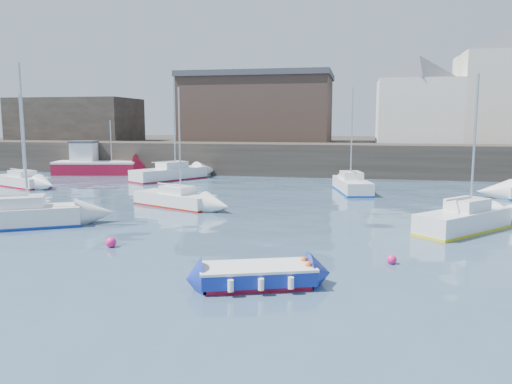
% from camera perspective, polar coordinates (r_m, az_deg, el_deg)
% --- Properties ---
extents(water, '(220.00, 220.00, 0.00)m').
position_cam_1_polar(water, '(14.64, -9.55, -12.35)').
color(water, '#2D4760').
rests_on(water, ground).
extents(quay_wall, '(90.00, 5.00, 3.00)m').
position_cam_1_polar(quay_wall, '(48.18, 5.42, 3.75)').
color(quay_wall, '#28231E').
rests_on(quay_wall, ground).
extents(land_strip, '(90.00, 32.00, 2.80)m').
position_cam_1_polar(land_strip, '(66.08, 7.07, 4.79)').
color(land_strip, '#28231E').
rests_on(land_strip, ground).
extents(bldg_east_a, '(13.36, 13.36, 11.80)m').
position_cam_1_polar(bldg_east_a, '(56.93, 27.18, 10.93)').
color(bldg_east_a, beige).
rests_on(bldg_east_a, land_strip).
extents(bldg_east_d, '(11.14, 11.14, 8.95)m').
position_cam_1_polar(bldg_east_d, '(54.67, 17.98, 10.06)').
color(bldg_east_d, white).
rests_on(bldg_east_d, land_strip).
extents(warehouse, '(16.40, 10.40, 7.60)m').
position_cam_1_polar(warehouse, '(56.88, 0.25, 9.60)').
color(warehouse, '#3D2D26').
rests_on(warehouse, land_strip).
extents(bldg_west, '(14.00, 8.00, 5.00)m').
position_cam_1_polar(bldg_west, '(63.96, -19.85, 7.77)').
color(bldg_west, '#353028').
rests_on(bldg_west, land_strip).
extents(blue_dinghy, '(3.85, 2.62, 0.68)m').
position_cam_1_polar(blue_dinghy, '(15.64, 0.12, -9.44)').
color(blue_dinghy, maroon).
rests_on(blue_dinghy, ground).
extents(fishing_boat, '(8.28, 4.44, 5.20)m').
position_cam_1_polar(fishing_boat, '(50.97, -18.03, 3.07)').
color(fishing_boat, maroon).
rests_on(fishing_boat, ground).
extents(sailboat_a, '(6.16, 4.64, 7.80)m').
position_cam_1_polar(sailboat_a, '(26.74, -25.73, -2.50)').
color(sailboat_a, white).
rests_on(sailboat_a, ground).
extents(sailboat_b, '(5.70, 3.93, 7.05)m').
position_cam_1_polar(sailboat_b, '(30.43, -9.26, -0.78)').
color(sailboat_b, white).
rests_on(sailboat_b, ground).
extents(sailboat_c, '(5.00, 5.24, 7.23)m').
position_cam_1_polar(sailboat_c, '(25.15, 22.65, -2.94)').
color(sailboat_c, white).
rests_on(sailboat_c, ground).
extents(sailboat_e, '(5.85, 3.95, 7.22)m').
position_cam_1_polar(sailboat_e, '(43.38, -25.27, 1.18)').
color(sailboat_e, white).
rests_on(sailboat_e, ground).
extents(sailboat_f, '(3.09, 6.05, 7.53)m').
position_cam_1_polar(sailboat_f, '(36.89, 10.91, 0.82)').
color(sailboat_f, white).
rests_on(sailboat_f, ground).
extents(sailboat_h, '(5.55, 7.04, 8.91)m').
position_cam_1_polar(sailboat_h, '(44.36, -9.85, 2.11)').
color(sailboat_h, white).
rests_on(sailboat_h, ground).
extents(buoy_near, '(0.43, 0.43, 0.43)m').
position_cam_1_polar(buoy_near, '(21.30, -16.21, -6.06)').
color(buoy_near, '#F71C75').
rests_on(buoy_near, ground).
extents(buoy_mid, '(0.35, 0.35, 0.35)m').
position_cam_1_polar(buoy_mid, '(18.78, 15.23, -7.92)').
color(buoy_mid, '#F71C75').
rests_on(buoy_mid, ground).
extents(buoy_far, '(0.45, 0.45, 0.45)m').
position_cam_1_polar(buoy_far, '(34.72, -7.94, -0.44)').
color(buoy_far, '#F71C75').
rests_on(buoy_far, ground).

